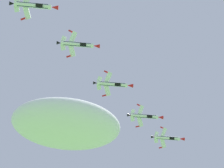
# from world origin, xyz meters

# --- Properties ---
(cloud_high_distant) EXTENTS (73.49, 44.65, 27.53)m
(cloud_high_distant) POSITION_xyz_m (6.80, 210.01, 171.13)
(cloud_high_distant) COLOR white
(fighter_jet_lead) EXTENTS (15.96, 7.27, 7.80)m
(fighter_jet_lead) POSITION_xyz_m (51.52, 140.01, 115.41)
(fighter_jet_lead) COLOR white
(fighter_jet_left_wing) EXTENTS (15.96, 6.65, 8.27)m
(fighter_jet_left_wing) POSITION_xyz_m (36.67, 124.65, 114.02)
(fighter_jet_left_wing) COLOR white
(fighter_jet_right_wing) EXTENTS (15.96, 7.52, 7.58)m
(fighter_jet_right_wing) POSITION_xyz_m (18.82, 105.63, 112.30)
(fighter_jet_right_wing) COLOR white
(fighter_jet_left_outer) EXTENTS (15.96, 7.18, 7.87)m
(fighter_jet_left_outer) POSITION_xyz_m (2.90, 90.57, 115.62)
(fighter_jet_left_outer) COLOR white
(fighter_jet_right_outer) EXTENTS (15.96, 7.65, 7.46)m
(fighter_jet_right_outer) POSITION_xyz_m (-13.65, 73.74, 112.34)
(fighter_jet_right_outer) COLOR white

